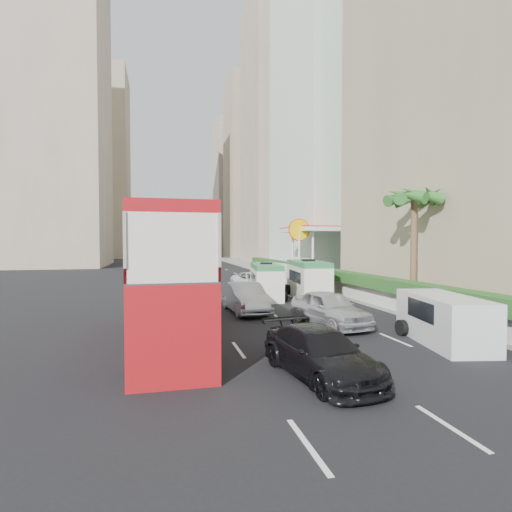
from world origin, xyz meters
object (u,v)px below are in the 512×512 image
object	(u,v)px
car_silver_lane_b	(329,326)
minibus_far	(308,279)
shell_station	(320,253)
car_black	(320,377)
panel_van_far	(271,272)
double_decker_bus	(169,277)
van_asset	(253,290)
minibus_near	(266,281)
palm_tree	(413,252)
car_silver_lane_a	(245,312)
panel_van_near	(444,319)

from	to	relation	value
car_silver_lane_b	minibus_far	xyz separation A→B (m)	(2.49, 9.30, 1.29)
shell_station	minibus_far	bearing A→B (deg)	-116.07
car_black	panel_van_far	size ratio (longest dim) A/B	1.04
car_silver_lane_b	car_black	size ratio (longest dim) A/B	1.00
double_decker_bus	minibus_far	xyz separation A→B (m)	(9.83, 10.40, -1.24)
double_decker_bus	van_asset	world-z (taller)	double_decker_bus
car_silver_lane_b	shell_station	bearing A→B (deg)	58.82
car_black	double_decker_bus	bearing A→B (deg)	119.05
minibus_near	palm_tree	world-z (taller)	palm_tree
minibus_near	palm_tree	xyz separation A→B (m)	(6.94, -6.79, 2.19)
van_asset	car_silver_lane_a	bearing A→B (deg)	-114.77
car_black	panel_van_near	size ratio (longest dim) A/B	1.04
panel_van_far	minibus_near	bearing A→B (deg)	-112.99
car_silver_lane_b	panel_van_near	xyz separation A→B (m)	(2.98, -4.00, 0.93)
double_decker_bus	palm_tree	distance (m)	14.39
car_black	minibus_far	xyz separation A→B (m)	(5.68, 15.81, 1.29)
minibus_near	car_silver_lane_b	bearing A→B (deg)	-78.63
car_silver_lane_a	car_silver_lane_b	size ratio (longest dim) A/B	1.04
van_asset	panel_van_near	xyz separation A→B (m)	(3.24, -18.78, 0.93)
minibus_near	minibus_far	world-z (taller)	minibus_far
double_decker_bus	minibus_near	world-z (taller)	double_decker_bus
double_decker_bus	shell_station	distance (m)	28.02
car_silver_lane_b	minibus_far	bearing A→B (deg)	65.38
minibus_near	palm_tree	bearing A→B (deg)	-35.84
car_silver_lane_a	van_asset	size ratio (longest dim) A/B	0.98
double_decker_bus	panel_van_far	distance (m)	24.06
minibus_far	panel_van_near	xyz separation A→B (m)	(0.48, -13.30, -0.36)
car_black	car_silver_lane_b	bearing A→B (deg)	55.45
panel_van_far	palm_tree	size ratio (longest dim) A/B	0.73
panel_van_near	shell_station	size ratio (longest dim) A/B	0.58
panel_van_far	car_silver_lane_b	bearing A→B (deg)	-103.77
panel_van_far	car_silver_lane_a	bearing A→B (deg)	-116.12
minibus_near	double_decker_bus	bearing A→B (deg)	-113.91
car_silver_lane_a	minibus_near	bearing A→B (deg)	59.68
minibus_far	palm_tree	size ratio (longest dim) A/B	0.91
van_asset	shell_station	size ratio (longest dim) A/B	0.64
double_decker_bus	minibus_far	world-z (taller)	double_decker_bus
minibus_near	minibus_far	bearing A→B (deg)	1.01
panel_van_near	minibus_near	bearing A→B (deg)	115.45
van_asset	minibus_far	size ratio (longest dim) A/B	0.88
panel_van_far	palm_tree	bearing A→B (deg)	-84.40
minibus_far	palm_tree	xyz separation A→B (m)	(3.97, -6.40, 2.09)
van_asset	minibus_near	world-z (taller)	minibus_near
car_silver_lane_b	car_silver_lane_a	bearing A→B (deg)	115.12
double_decker_bus	palm_tree	size ratio (longest dim) A/B	1.72
car_black	minibus_far	world-z (taller)	minibus_far
van_asset	shell_station	world-z (taller)	shell_station
car_black	minibus_near	xyz separation A→B (m)	(2.70, 16.20, 1.19)
minibus_near	minibus_far	size ratio (longest dim) A/B	0.92
panel_van_far	shell_station	distance (m)	6.17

